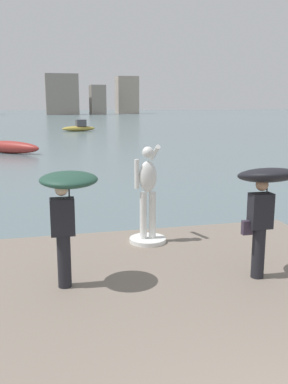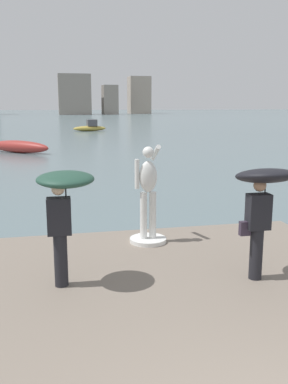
{
  "view_description": "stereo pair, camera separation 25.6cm",
  "coord_description": "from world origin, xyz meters",
  "px_view_note": "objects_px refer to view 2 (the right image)",
  "views": [
    {
      "loc": [
        -2.07,
        -2.08,
        3.34
      ],
      "look_at": [
        0.0,
        6.33,
        1.55
      ],
      "focal_mm": 40.16,
      "sensor_mm": 36.0,
      "label": 1
    },
    {
      "loc": [
        -1.82,
        -2.14,
        3.34
      ],
      "look_at": [
        0.0,
        6.33,
        1.55
      ],
      "focal_mm": 40.16,
      "sensor_mm": 36.0,
      "label": 2
    }
  ],
  "objects_px": {
    "statue_white_figure": "(148,202)",
    "onlooker_left": "(63,198)",
    "onlooker_right": "(263,192)",
    "boat_mid": "(19,147)",
    "boat_leftward": "(90,127)"
  },
  "relations": [
    {
      "from": "boat_mid",
      "to": "boat_leftward",
      "type": "bearing_deg",
      "value": 73.2
    },
    {
      "from": "statue_white_figure",
      "to": "onlooker_left",
      "type": "bearing_deg",
      "value": -133.51
    },
    {
      "from": "boat_leftward",
      "to": "statue_white_figure",
      "type": "bearing_deg",
      "value": -93.5
    },
    {
      "from": "statue_white_figure",
      "to": "onlooker_right",
      "type": "bearing_deg",
      "value": -58.04
    },
    {
      "from": "boat_mid",
      "to": "boat_leftward",
      "type": "relative_size",
      "value": 1.08
    },
    {
      "from": "statue_white_figure",
      "to": "onlooker_left",
      "type": "distance_m",
      "value": 2.69
    },
    {
      "from": "onlooker_left",
      "to": "boat_mid",
      "type": "xyz_separation_m",
      "value": [
        -2.38,
        24.12,
        -1.44
      ]
    },
    {
      "from": "statue_white_figure",
      "to": "boat_mid",
      "type": "xyz_separation_m",
      "value": [
        -4.19,
        22.21,
        -0.87
      ]
    },
    {
      "from": "onlooker_left",
      "to": "boat_mid",
      "type": "relative_size",
      "value": 0.41
    },
    {
      "from": "onlooker_right",
      "to": "boat_mid",
      "type": "bearing_deg",
      "value": 102.92
    },
    {
      "from": "onlooker_right",
      "to": "boat_leftward",
      "type": "relative_size",
      "value": 0.46
    },
    {
      "from": "onlooker_right",
      "to": "boat_mid",
      "type": "xyz_separation_m",
      "value": [
        -5.62,
        24.51,
        -1.49
      ]
    },
    {
      "from": "boat_leftward",
      "to": "onlooker_right",
      "type": "bearing_deg",
      "value": -91.6
    },
    {
      "from": "statue_white_figure",
      "to": "boat_leftward",
      "type": "bearing_deg",
      "value": 86.5
    },
    {
      "from": "onlooker_right",
      "to": "boat_mid",
      "type": "distance_m",
      "value": 25.2
    }
  ]
}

